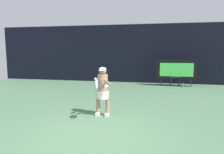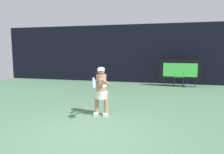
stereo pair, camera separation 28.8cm
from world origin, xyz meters
TOP-DOWN VIEW (x-y plane):
  - ground at (0.00, -0.19)m, footprint 18.00×22.00m
  - backdrop_screen at (0.00, 8.50)m, footprint 18.00×0.12m
  - scoreboard at (2.66, 7.46)m, footprint 2.20×0.21m
  - umpire_chair at (2.61, 7.62)m, footprint 0.52×0.44m
  - water_bottle at (3.01, 7.21)m, footprint 0.07×0.07m
  - tennis_player at (-0.11, 1.52)m, footprint 0.54×0.62m
  - tennis_racket at (-0.12, 0.91)m, footprint 0.03×0.60m
  - tennis_ball_loose at (-0.17, 4.72)m, footprint 0.07×0.07m

SIDE VIEW (x-z plane):
  - ground at x=0.00m, z-range -0.02..0.00m
  - tennis_ball_loose at x=-0.17m, z-range 0.00..0.07m
  - water_bottle at x=3.01m, z-range -0.01..0.26m
  - umpire_chair at x=2.61m, z-range 0.08..1.16m
  - tennis_player at x=-0.11m, z-range 0.07..1.57m
  - scoreboard at x=2.66m, z-range 0.20..1.70m
  - tennis_racket at x=-0.12m, z-range 0.93..1.25m
  - backdrop_screen at x=0.00m, z-range -0.02..3.64m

